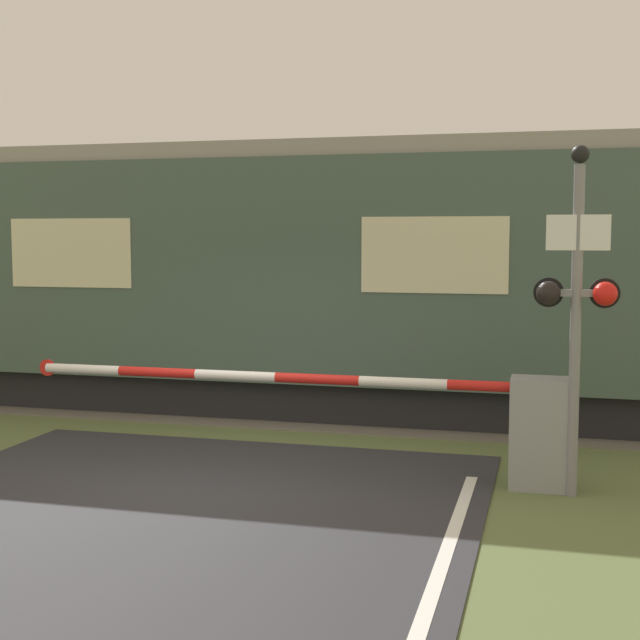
{
  "coord_description": "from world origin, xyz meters",
  "views": [
    {
      "loc": [
        3.53,
        -8.6,
        2.64
      ],
      "look_at": [
        0.89,
        1.44,
        1.66
      ],
      "focal_mm": 50.0,
      "sensor_mm": 36.0,
      "label": 1
    }
  ],
  "objects": [
    {
      "name": "crossing_barrier",
      "position": [
        2.88,
        0.84,
        0.68
      ],
      "size": [
        6.17,
        0.44,
        1.17
      ],
      "color": "gray",
      "rests_on": "ground_plane"
    },
    {
      "name": "train",
      "position": [
        -3.27,
        4.37,
        2.02
      ],
      "size": [
        19.21,
        2.74,
        3.95
      ],
      "color": "black",
      "rests_on": "ground_plane"
    },
    {
      "name": "ground_plane",
      "position": [
        0.0,
        0.0,
        0.0
      ],
      "size": [
        80.0,
        80.0,
        0.0
      ],
      "primitive_type": "plane",
      "color": "#5B6B3D"
    },
    {
      "name": "track_bed",
      "position": [
        0.0,
        4.37,
        0.02
      ],
      "size": [
        36.0,
        3.2,
        0.13
      ],
      "color": "#666056",
      "rests_on": "ground_plane"
    },
    {
      "name": "signal_post",
      "position": [
        3.75,
        0.62,
        2.02
      ],
      "size": [
        0.84,
        0.26,
        3.53
      ],
      "color": "gray",
      "rests_on": "ground_plane"
    }
  ]
}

